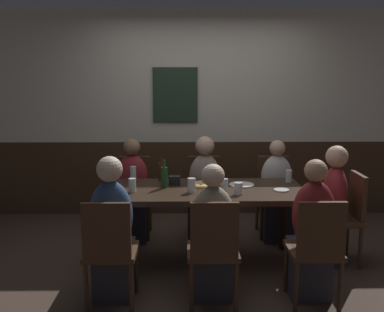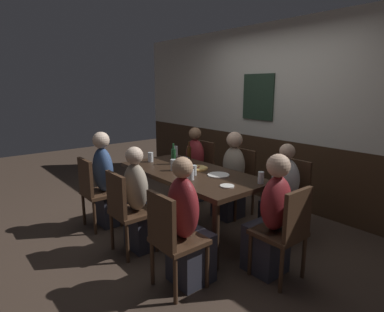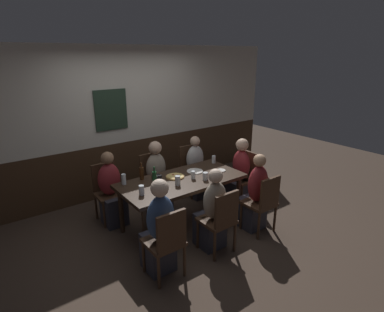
{
  "view_description": "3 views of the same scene",
  "coord_description": "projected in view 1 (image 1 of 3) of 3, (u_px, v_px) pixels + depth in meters",
  "views": [
    {
      "loc": [
        -0.21,
        -4.14,
        1.79
      ],
      "look_at": [
        -0.15,
        0.14,
        1.03
      ],
      "focal_mm": 42.34,
      "sensor_mm": 36.0,
      "label": 1
    },
    {
      "loc": [
        2.79,
        -2.27,
        1.72
      ],
      "look_at": [
        -0.08,
        0.09,
        0.9
      ],
      "focal_mm": 29.78,
      "sensor_mm": 36.0,
      "label": 2
    },
    {
      "loc": [
        -2.33,
        -3.39,
        2.47
      ],
      "look_at": [
        0.12,
        -0.09,
        1.09
      ],
      "focal_mm": 29.0,
      "sensor_mm": 36.0,
      "label": 3
    }
  ],
  "objects": [
    {
      "name": "beer_glass_half",
      "position": [
        133.0,
        174.0,
        4.56
      ],
      "size": [
        0.06,
        0.06,
        0.15
      ],
      "color": "silver",
      "rests_on": "dining_table"
    },
    {
      "name": "chair_right_near",
      "position": [
        316.0,
        246.0,
        3.48
      ],
      "size": [
        0.4,
        0.4,
        0.88
      ],
      "color": "#422B1C",
      "rests_on": "ground_plane"
    },
    {
      "name": "wall_back",
      "position": [
        202.0,
        114.0,
        5.78
      ],
      "size": [
        6.4,
        0.13,
        2.6
      ],
      "color": "#3D2819",
      "rests_on": "ground_plane"
    },
    {
      "name": "chair_left_far",
      "position": [
        134.0,
        191.0,
        5.12
      ],
      "size": [
        0.4,
        0.4,
        0.88
      ],
      "color": "#422B1C",
      "rests_on": "ground_plane"
    },
    {
      "name": "pint_glass_stout",
      "position": [
        289.0,
        177.0,
        4.52
      ],
      "size": [
        0.06,
        0.06,
        0.12
      ],
      "color": "silver",
      "rests_on": "dining_table"
    },
    {
      "name": "person_head_east",
      "position": [
        329.0,
        214.0,
        4.32
      ],
      "size": [
        0.37,
        0.34,
        1.15
      ],
      "color": "#2D2D38",
      "rests_on": "ground_plane"
    },
    {
      "name": "highball_clear",
      "position": [
        132.0,
        186.0,
        4.13
      ],
      "size": [
        0.07,
        0.07,
        0.13
      ],
      "color": "silver",
      "rests_on": "dining_table"
    },
    {
      "name": "pizza",
      "position": [
        204.0,
        184.0,
        4.38
      ],
      "size": [
        0.27,
        0.27,
        0.03
      ],
      "color": "tan",
      "rests_on": "dining_table"
    },
    {
      "name": "chair_right_far",
      "position": [
        274.0,
        191.0,
        5.15
      ],
      "size": [
        0.4,
        0.4,
        0.88
      ],
      "color": "#422B1C",
      "rests_on": "ground_plane"
    },
    {
      "name": "chair_mid_far",
      "position": [
        204.0,
        191.0,
        5.14
      ],
      "size": [
        0.4,
        0.4,
        0.88
      ],
      "color": "#422B1C",
      "rests_on": "ground_plane"
    },
    {
      "name": "beer_glass_tall",
      "position": [
        192.0,
        186.0,
        4.12
      ],
      "size": [
        0.07,
        0.07,
        0.13
      ],
      "color": "silver",
      "rests_on": "dining_table"
    },
    {
      "name": "plate_white_small",
      "position": [
        281.0,
        190.0,
        4.19
      ],
      "size": [
        0.14,
        0.14,
        0.01
      ],
      "primitive_type": "cylinder",
      "color": "white",
      "rests_on": "dining_table"
    },
    {
      "name": "chair_head_east",
      "position": [
        346.0,
        213.0,
        4.32
      ],
      "size": [
        0.4,
        0.4,
        0.88
      ],
      "color": "#422B1C",
      "rests_on": "ground_plane"
    },
    {
      "name": "person_right_far",
      "position": [
        277.0,
        198.0,
        4.99
      ],
      "size": [
        0.34,
        0.37,
        1.1
      ],
      "color": "#2D2D38",
      "rests_on": "ground_plane"
    },
    {
      "name": "plate_white_large",
      "position": [
        242.0,
        185.0,
        4.39
      ],
      "size": [
        0.24,
        0.24,
        0.01
      ],
      "primitive_type": "cylinder",
      "color": "white",
      "rests_on": "dining_table"
    },
    {
      "name": "person_mid_near",
      "position": [
        212.0,
        242.0,
        3.63
      ],
      "size": [
        0.34,
        0.37,
        1.12
      ],
      "color": "#2D2D38",
      "rests_on": "ground_plane"
    },
    {
      "name": "ground_plane",
      "position": [
        208.0,
        263.0,
        4.39
      ],
      "size": [
        12.0,
        12.0,
        0.0
      ],
      "primitive_type": "plane",
      "color": "#423328"
    },
    {
      "name": "pint_glass_amber",
      "position": [
        225.0,
        186.0,
        4.18
      ],
      "size": [
        0.06,
        0.06,
        0.11
      ],
      "color": "silver",
      "rests_on": "dining_table"
    },
    {
      "name": "chair_left_near",
      "position": [
        109.0,
        247.0,
        3.45
      ],
      "size": [
        0.4,
        0.4,
        0.88
      ],
      "color": "#422B1C",
      "rests_on": "ground_plane"
    },
    {
      "name": "person_mid_far",
      "position": [
        205.0,
        196.0,
        4.98
      ],
      "size": [
        0.34,
        0.37,
        1.14
      ],
      "color": "#2D2D38",
      "rests_on": "ground_plane"
    },
    {
      "name": "pint_glass_pale",
      "position": [
        238.0,
        189.0,
        4.04
      ],
      "size": [
        0.08,
        0.08,
        0.11
      ],
      "color": "silver",
      "rests_on": "dining_table"
    },
    {
      "name": "person_left_near",
      "position": [
        113.0,
        239.0,
        3.61
      ],
      "size": [
        0.34,
        0.37,
        1.18
      ],
      "color": "#2D2D38",
      "rests_on": "ground_plane"
    },
    {
      "name": "person_left_far",
      "position": [
        133.0,
        198.0,
        4.97
      ],
      "size": [
        0.34,
        0.37,
        1.12
      ],
      "color": "#2D2D38",
      "rests_on": "ground_plane"
    },
    {
      "name": "chair_mid_near",
      "position": [
        213.0,
        247.0,
        3.47
      ],
      "size": [
        0.4,
        0.4,
        0.88
      ],
      "color": "#422B1C",
      "rests_on": "ground_plane"
    },
    {
      "name": "beer_bottle_brown",
      "position": [
        161.0,
        171.0,
        4.57
      ],
      "size": [
        0.06,
        0.06,
        0.25
      ],
      "color": "#42230F",
      "rests_on": "dining_table"
    },
    {
      "name": "condiment_caddy",
      "position": [
        175.0,
        180.0,
        4.4
      ],
      "size": [
        0.11,
        0.09,
        0.09
      ],
      "primitive_type": "cube",
      "color": "black",
      "rests_on": "dining_table"
    },
    {
      "name": "beer_bottle_green",
      "position": [
        164.0,
        177.0,
        4.29
      ],
      "size": [
        0.06,
        0.06,
        0.27
      ],
      "color": "#194723",
      "rests_on": "dining_table"
    },
    {
      "name": "person_right_near",
      "position": [
        311.0,
        240.0,
        3.64
      ],
      "size": [
        0.34,
        0.37,
        1.16
      ],
      "color": "#2D2D38",
      "rests_on": "ground_plane"
    },
    {
      "name": "dining_table",
      "position": [
        208.0,
        197.0,
        4.27
      ],
      "size": [
        1.81,
        0.86,
        0.74
      ],
      "color": "black",
      "rests_on": "ground_plane"
    }
  ]
}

